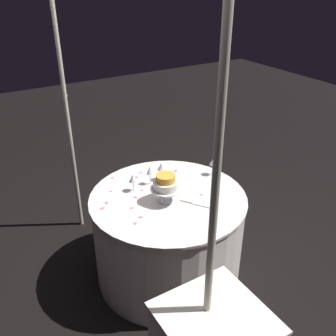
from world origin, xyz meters
name	(u,v)px	position (x,y,z in m)	size (l,w,h in m)	color
ground_plane	(168,271)	(0.00, 0.00, 0.00)	(12.00, 12.00, 0.00)	black
decorative_arch	(113,119)	(0.00, 0.39, 1.42)	(2.06, 0.06, 2.18)	#B7B29E
main_table	(168,236)	(0.00, 0.00, 0.37)	(1.17, 1.17, 0.74)	silver
tiered_cake	(166,184)	(-0.04, 0.05, 0.88)	(0.22, 0.22, 0.22)	silver
wine_glass_0	(213,162)	(0.10, -0.49, 0.85)	(0.07, 0.07, 0.15)	silver
wine_glass_1	(133,179)	(0.21, 0.18, 0.84)	(0.06, 0.06, 0.14)	silver
wine_glass_2	(162,167)	(0.24, -0.08, 0.86)	(0.07, 0.07, 0.16)	silver
wine_glass_3	(150,171)	(0.23, 0.02, 0.85)	(0.06, 0.06, 0.16)	silver
cake_knife	(197,204)	(-0.20, -0.12, 0.74)	(0.26, 0.18, 0.01)	silver
rose_petal_0	(142,190)	(0.18, 0.12, 0.74)	(0.03, 0.02, 0.00)	#EA6B84
rose_petal_1	(112,178)	(0.47, 0.24, 0.74)	(0.03, 0.02, 0.00)	#EA6B84
rose_petal_2	(141,173)	(0.43, 0.01, 0.74)	(0.03, 0.02, 0.00)	#EA6B84
rose_petal_3	(135,197)	(0.11, 0.21, 0.74)	(0.04, 0.02, 0.00)	#EA6B84
rose_petal_4	(132,208)	(0.00, 0.30, 0.74)	(0.03, 0.02, 0.00)	#EA6B84
rose_petal_5	(102,208)	(0.11, 0.48, 0.74)	(0.04, 0.03, 0.00)	#EA6B84
rose_petal_6	(140,217)	(-0.13, 0.30, 0.74)	(0.03, 0.02, 0.00)	#EA6B84
rose_petal_7	(176,171)	(0.30, -0.26, 0.74)	(0.04, 0.03, 0.00)	#EA6B84
rose_petal_8	(202,195)	(-0.11, -0.23, 0.74)	(0.03, 0.02, 0.00)	#EA6B84
rose_petal_9	(106,203)	(0.16, 0.42, 0.74)	(0.04, 0.03, 0.00)	#EA6B84
rose_petal_10	(196,205)	(-0.20, -0.12, 0.74)	(0.02, 0.02, 0.00)	#EA6B84
rose_petal_11	(135,223)	(-0.17, 0.36, 0.74)	(0.03, 0.02, 0.00)	#EA6B84
rose_petal_12	(111,191)	(0.28, 0.33, 0.74)	(0.03, 0.02, 0.00)	#EA6B84
rose_petal_13	(137,177)	(0.37, 0.07, 0.74)	(0.04, 0.03, 0.00)	#EA6B84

